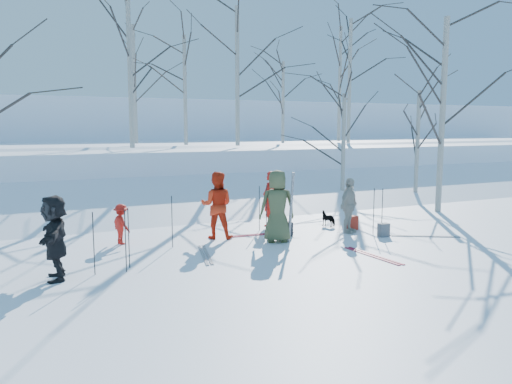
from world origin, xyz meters
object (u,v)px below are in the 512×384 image
skier_olive_center (277,206)px  backpack_dark (286,229)px  skier_cream_east (349,206)px  dog (329,219)px  skier_grey_west (55,238)px  skier_redor_behind (217,205)px  skier_red_seated (121,224)px  skier_red_north (270,199)px  backpack_grey (384,230)px  backpack_red (352,223)px

skier_olive_center → backpack_dark: size_ratio=4.89×
skier_cream_east → dog: bearing=59.0°
skier_cream_east → backpack_dark: 2.01m
skier_grey_west → dog: bearing=110.5°
skier_redor_behind → backpack_dark: (1.86, -0.58, -0.73)m
skier_olive_center → skier_redor_behind: skier_olive_center is taller
skier_olive_center → skier_red_seated: 4.16m
skier_red_north → backpack_grey: skier_red_north is taller
skier_redor_behind → skier_red_seated: (-2.54, 0.40, -0.40)m
skier_red_seated → backpack_dark: bearing=-122.5°
dog → backpack_red: size_ratio=1.35×
dog → skier_cream_east: bearing=67.2°
skier_red_north → skier_red_seated: bearing=-31.2°
skier_olive_center → skier_redor_behind: size_ratio=1.05×
skier_red_north → skier_redor_behind: 2.31m
skier_red_seated → skier_cream_east: size_ratio=0.66×
backpack_grey → skier_red_seated: bearing=162.3°
backpack_red → backpack_dark: size_ratio=1.05×
skier_red_north → skier_grey_west: size_ratio=0.99×
backpack_grey → backpack_dark: (-2.49, 1.20, 0.01)m
dog → skier_grey_west: bearing=-5.9°
backpack_grey → backpack_dark: 2.76m
skier_redor_behind → dog: bearing=-150.9°
skier_redor_behind → skier_red_seated: bearing=18.1°
skier_red_north → backpack_red: skier_red_north is taller
skier_redor_behind → dog: skier_redor_behind is taller
skier_red_seated → backpack_grey: 7.23m
backpack_red → backpack_dark: bearing=179.0°
skier_red_north → skier_red_seated: size_ratio=1.60×
skier_grey_west → backpack_grey: 8.67m
skier_cream_east → backpack_red: 0.78m
backpack_red → dog: bearing=114.9°
skier_grey_west → skier_olive_center: bearing=105.4°
skier_cream_east → skier_olive_center: bearing=153.4°
backpack_red → backpack_grey: bearing=-78.1°
skier_redor_behind → skier_red_seated: skier_redor_behind is taller
skier_grey_west → backpack_dark: (6.15, 1.59, -0.67)m
skier_redor_behind → skier_cream_east: (3.74, -0.95, -0.12)m
skier_red_seated → backpack_grey: (6.88, -2.19, -0.35)m
skier_red_north → dog: size_ratio=3.04×
skier_cream_east → backpack_dark: (-1.88, 0.37, -0.61)m
skier_grey_west → skier_red_north: bearing=120.6°
backpack_red → backpack_dark: backpack_red is taller
skier_olive_center → skier_red_north: 2.20m
skier_cream_east → backpack_grey: 1.21m
dog → skier_red_seated: bearing=-24.4°
backpack_dark → skier_red_seated: bearing=167.3°
skier_grey_west → skier_cream_east: bearing=103.2°
skier_olive_center → dog: size_ratio=3.46×
skier_red_north → skier_cream_east: skier_red_north is taller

